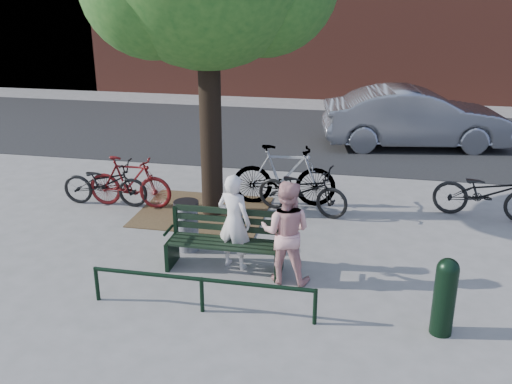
% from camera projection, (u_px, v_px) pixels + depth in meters
% --- Properties ---
extents(ground, '(90.00, 90.00, 0.00)m').
position_uv_depth(ground, '(225.00, 270.00, 8.73)').
color(ground, gray).
rests_on(ground, ground).
extents(dirt_pit, '(2.40, 2.00, 0.02)m').
position_uv_depth(dirt_pit, '(203.00, 212.00, 10.94)').
color(dirt_pit, brown).
rests_on(dirt_pit, ground).
extents(road, '(40.00, 7.00, 0.01)m').
position_uv_depth(road, '(298.00, 134.00, 16.55)').
color(road, black).
rests_on(road, ground).
extents(park_bench, '(1.74, 0.54, 0.97)m').
position_uv_depth(park_bench, '(226.00, 239.00, 8.64)').
color(park_bench, black).
rests_on(park_bench, ground).
extents(guard_railing, '(3.06, 0.06, 0.51)m').
position_uv_depth(guard_railing, '(202.00, 285.00, 7.49)').
color(guard_railing, black).
rests_on(guard_railing, ground).
extents(person_left, '(0.63, 0.50, 1.50)m').
position_uv_depth(person_left, '(234.00, 222.00, 8.59)').
color(person_left, silver).
rests_on(person_left, ground).
extents(person_right, '(0.78, 0.62, 1.54)m').
position_uv_depth(person_right, '(286.00, 232.00, 8.17)').
color(person_right, '#CC8F8C').
rests_on(person_right, ground).
extents(bollard, '(0.28, 0.28, 1.03)m').
position_uv_depth(bollard, '(445.00, 294.00, 6.97)').
color(bollard, black).
rests_on(bollard, ground).
extents(litter_bin, '(0.41, 0.41, 0.83)m').
position_uv_depth(litter_bin, '(187.00, 225.00, 9.28)').
color(litter_bin, gray).
rests_on(litter_bin, ground).
extents(bicycle_a, '(1.75, 0.66, 0.91)m').
position_uv_depth(bicycle_a, '(105.00, 183.00, 11.16)').
color(bicycle_a, black).
rests_on(bicycle_a, ground).
extents(bicycle_b, '(1.69, 0.48, 1.01)m').
position_uv_depth(bicycle_b, '(130.00, 182.00, 11.04)').
color(bicycle_b, '#4E0B0C').
rests_on(bicycle_b, ground).
extents(bicycle_c, '(1.89, 1.04, 0.94)m').
position_uv_depth(bicycle_c, '(302.00, 190.00, 10.74)').
color(bicycle_c, black).
rests_on(bicycle_c, ground).
extents(bicycle_d, '(2.06, 0.74, 1.22)m').
position_uv_depth(bicycle_d, '(284.00, 175.00, 11.11)').
color(bicycle_d, gray).
rests_on(bicycle_d, ground).
extents(bicycle_e, '(2.00, 1.00, 1.00)m').
position_uv_depth(bicycle_e, '(487.00, 193.00, 10.50)').
color(bicycle_e, black).
rests_on(bicycle_e, ground).
extents(parked_car, '(5.00, 2.44, 1.58)m').
position_uv_depth(parked_car, '(415.00, 118.00, 15.07)').
color(parked_car, slate).
rests_on(parked_car, ground).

